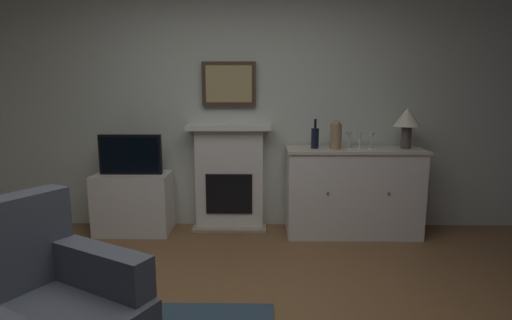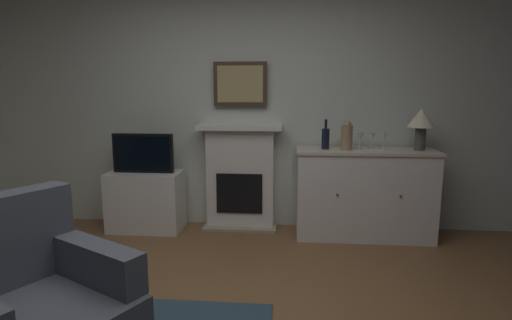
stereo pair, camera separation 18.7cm
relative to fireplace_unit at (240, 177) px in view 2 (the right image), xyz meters
The scene contains 13 objects.
wall_rear 0.88m from the fireplace_unit, 51.35° to the left, with size 6.02×0.06×2.82m, color silver.
fireplace_unit is the anchor object (origin of this frame).
framed_picture 0.97m from the fireplace_unit, 90.00° to the left, with size 0.55×0.04×0.45m.
sideboard_cabinet 1.27m from the fireplace_unit, ahead, with size 1.34×0.49×0.88m.
table_lamp 1.87m from the fireplace_unit, ahead, with size 0.26×0.26×0.40m.
wine_bottle 0.99m from the fireplace_unit, 11.90° to the right, with size 0.08×0.08×0.29m.
wine_glass_left 1.29m from the fireplace_unit, ahead, with size 0.07×0.07×0.16m.
wine_glass_center 1.39m from the fireplace_unit, ahead, with size 0.07×0.07×0.16m.
wine_glass_right 1.50m from the fireplace_unit, ahead, with size 0.07×0.07×0.16m.
vase_decorative 1.18m from the fireplace_unit, 12.10° to the right, with size 0.11×0.11×0.28m.
tv_cabinet 1.02m from the fireplace_unit, behind, with size 0.75×0.42×0.62m.
tv_set 1.03m from the fireplace_unit, 169.23° to the right, with size 0.62×0.07×0.40m.
armchair 2.51m from the fireplace_unit, 107.41° to the right, with size 1.07×1.05×0.92m.
Camera 2 is at (0.43, -2.00, 1.45)m, focal length 28.13 mm.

